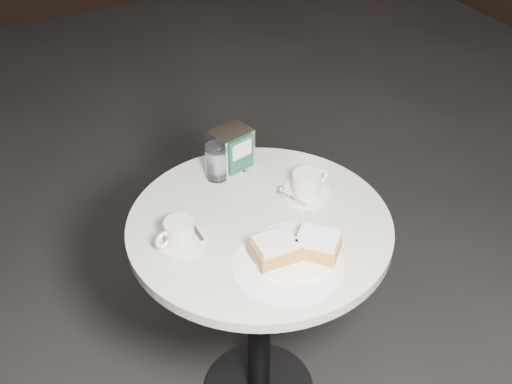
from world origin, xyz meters
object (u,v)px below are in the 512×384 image
object	(u,v)px
water_glass_left	(217,162)
coffee_cup_right	(307,185)
napkin_dispenser	(232,149)
coffee_cup_left	(179,234)
cafe_table	(259,275)
beignet_plate	(295,248)
water_glass_right	(239,153)

from	to	relation	value
water_glass_left	coffee_cup_right	bearing A→B (deg)	-46.48
water_glass_left	napkin_dispenser	bearing A→B (deg)	20.17
napkin_dispenser	coffee_cup_right	bearing A→B (deg)	-72.63
napkin_dispenser	coffee_cup_left	bearing A→B (deg)	-151.71
water_glass_left	napkin_dispenser	distance (m)	0.06
cafe_table	coffee_cup_right	size ratio (longest dim) A/B	4.89
coffee_cup_left	water_glass_left	world-z (taller)	water_glass_left
beignet_plate	coffee_cup_left	size ratio (longest dim) A/B	1.74
cafe_table	coffee_cup_right	distance (m)	0.29
cafe_table	water_glass_right	xyz separation A→B (m)	(0.07, 0.25, 0.25)
water_glass_right	napkin_dispenser	world-z (taller)	napkin_dispenser
beignet_plate	water_glass_right	xyz separation A→B (m)	(0.05, 0.40, 0.02)
water_glass_left	water_glass_right	world-z (taller)	water_glass_left
cafe_table	napkin_dispenser	size ratio (longest dim) A/B	5.92
coffee_cup_right	water_glass_left	world-z (taller)	water_glass_left
cafe_table	water_glass_right	world-z (taller)	water_glass_right
coffee_cup_left	napkin_dispenser	bearing A→B (deg)	27.79
beignet_plate	water_glass_left	distance (m)	0.39
cafe_table	napkin_dispenser	distance (m)	0.37
cafe_table	coffee_cup_right	world-z (taller)	coffee_cup_right
coffee_cup_right	cafe_table	bearing A→B (deg)	-173.63
cafe_table	coffee_cup_left	distance (m)	0.31
coffee_cup_right	beignet_plate	bearing A→B (deg)	-135.83
coffee_cup_left	coffee_cup_right	size ratio (longest dim) A/B	1.02
cafe_table	coffee_cup_left	size ratio (longest dim) A/B	4.78
cafe_table	coffee_cup_left	world-z (taller)	coffee_cup_left
beignet_plate	water_glass_left	bearing A→B (deg)	93.60
water_glass_left	water_glass_right	bearing A→B (deg)	10.22
coffee_cup_right	napkin_dispenser	size ratio (longest dim) A/B	1.21
coffee_cup_right	water_glass_right	world-z (taller)	water_glass_right
water_glass_left	napkin_dispenser	world-z (taller)	napkin_dispenser
water_glass_right	napkin_dispenser	size ratio (longest dim) A/B	0.82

